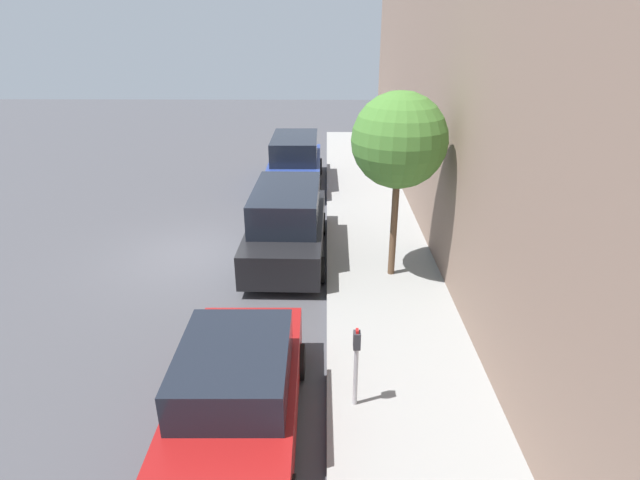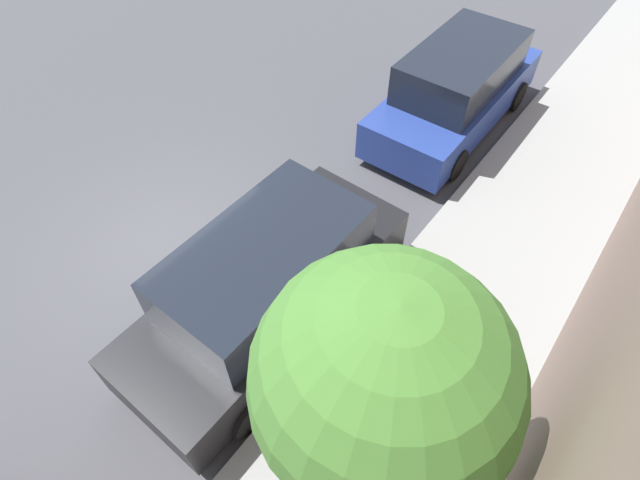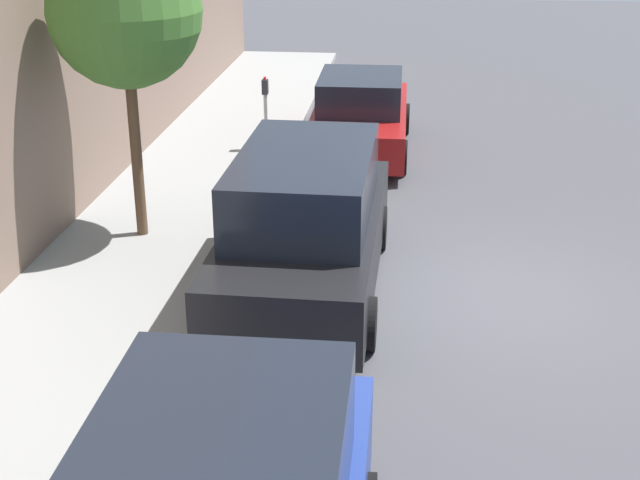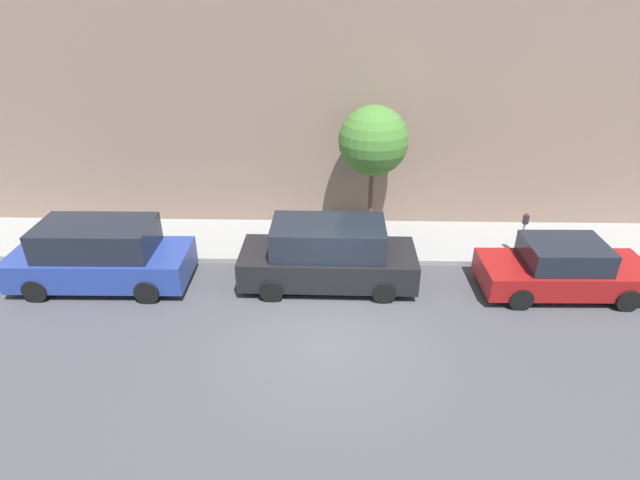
% 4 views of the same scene
% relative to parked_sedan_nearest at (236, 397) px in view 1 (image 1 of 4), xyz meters
% --- Properties ---
extents(ground_plane, '(60.00, 60.00, 0.00)m').
position_rel_parked_sedan_nearest_xyz_m(ground_plane, '(-2.15, 6.42, -0.72)').
color(ground_plane, '#424247').
extents(sidewalk, '(2.80, 32.00, 0.15)m').
position_rel_parked_sedan_nearest_xyz_m(sidewalk, '(2.75, 6.42, -0.65)').
color(sidewalk, gray).
rests_on(sidewalk, ground_plane).
extents(parked_sedan_nearest, '(1.92, 4.52, 1.54)m').
position_rel_parked_sedan_nearest_xyz_m(parked_sedan_nearest, '(0.00, 0.00, 0.00)').
color(parked_sedan_nearest, maroon).
rests_on(parked_sedan_nearest, ground_plane).
extents(parked_minivan_second, '(2.02, 4.93, 1.90)m').
position_rel_parked_sedan_nearest_xyz_m(parked_minivan_second, '(0.29, 6.46, 0.20)').
color(parked_minivan_second, black).
rests_on(parked_minivan_second, ground_plane).
extents(parked_minivan_third, '(2.02, 4.92, 1.90)m').
position_rel_parked_sedan_nearest_xyz_m(parked_minivan_third, '(0.13, 12.83, 0.20)').
color(parked_minivan_third, navy).
rests_on(parked_minivan_third, ground_plane).
extents(parking_meter_near, '(0.11, 0.15, 1.41)m').
position_rel_parked_sedan_nearest_xyz_m(parking_meter_near, '(1.80, 0.53, 0.29)').
color(parking_meter_near, '#ADADB2').
rests_on(parking_meter_near, sidewalk).
extents(street_tree, '(2.13, 2.13, 4.34)m').
position_rel_parked_sedan_nearest_xyz_m(street_tree, '(2.92, 5.12, 2.69)').
color(street_tree, brown).
rests_on(street_tree, sidewalk).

